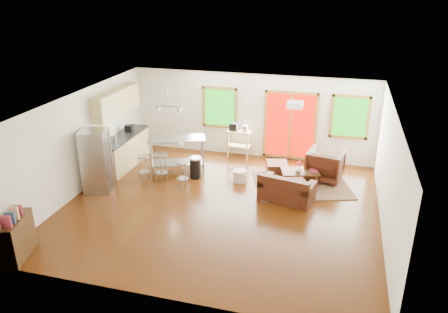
% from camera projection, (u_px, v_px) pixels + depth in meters
% --- Properties ---
extents(floor, '(7.50, 7.00, 0.02)m').
position_uv_depth(floor, '(221.00, 206.00, 10.76)').
color(floor, '#321604').
rests_on(floor, ground).
extents(ceiling, '(7.50, 7.00, 0.02)m').
position_uv_depth(ceiling, '(220.00, 103.00, 9.77)').
color(ceiling, white).
rests_on(ceiling, ground).
extents(back_wall, '(7.50, 0.02, 2.60)m').
position_uv_depth(back_wall, '(252.00, 116.00, 13.40)').
color(back_wall, silver).
rests_on(back_wall, ground).
extents(left_wall, '(0.02, 7.00, 2.60)m').
position_uv_depth(left_wall, '(80.00, 143.00, 11.19)').
color(left_wall, silver).
rests_on(left_wall, ground).
extents(right_wall, '(0.02, 7.00, 2.60)m').
position_uv_depth(right_wall, '(389.00, 175.00, 9.35)').
color(right_wall, silver).
rests_on(right_wall, ground).
extents(front_wall, '(7.50, 0.02, 2.60)m').
position_uv_depth(front_wall, '(163.00, 235.00, 7.13)').
color(front_wall, silver).
rests_on(front_wall, ground).
extents(window_left, '(1.10, 0.05, 1.30)m').
position_uv_depth(window_left, '(220.00, 107.00, 13.53)').
color(window_left, '#105D0D').
rests_on(window_left, back_wall).
extents(french_doors, '(1.60, 0.05, 2.10)m').
position_uv_depth(french_doors, '(290.00, 126.00, 13.14)').
color(french_doors, '#BF0900').
rests_on(french_doors, back_wall).
extents(window_right, '(1.10, 0.05, 1.30)m').
position_uv_depth(window_right, '(350.00, 117.00, 12.58)').
color(window_right, '#105D0D').
rests_on(window_right, back_wall).
extents(rug, '(2.97, 2.60, 0.02)m').
position_uv_depth(rug, '(301.00, 185.00, 11.85)').
color(rug, '#465735').
rests_on(rug, floor).
extents(loveseat, '(1.45, 1.01, 0.71)m').
position_uv_depth(loveseat, '(286.00, 190.00, 10.93)').
color(loveseat, black).
rests_on(loveseat, floor).
extents(coffee_table, '(1.11, 0.84, 0.39)m').
position_uv_depth(coffee_table, '(300.00, 173.00, 11.78)').
color(coffee_table, '#321F0C').
rests_on(coffee_table, floor).
extents(armchair, '(1.08, 1.03, 0.96)m').
position_uv_depth(armchair, '(325.00, 163.00, 12.04)').
color(armchair, black).
rests_on(armchair, floor).
extents(ottoman, '(0.70, 0.70, 0.38)m').
position_uv_depth(ottoman, '(277.00, 169.00, 12.39)').
color(ottoman, black).
rests_on(ottoman, floor).
extents(pouf, '(0.44, 0.44, 0.33)m').
position_uv_depth(pouf, '(240.00, 176.00, 12.01)').
color(pouf, beige).
rests_on(pouf, floor).
extents(vase, '(0.24, 0.24, 0.32)m').
position_uv_depth(vase, '(298.00, 168.00, 11.62)').
color(vase, silver).
rests_on(vase, coffee_table).
extents(book, '(0.21, 0.05, 0.28)m').
position_uv_depth(book, '(310.00, 166.00, 11.67)').
color(book, maroon).
rests_on(book, coffee_table).
extents(cabinets, '(0.64, 2.24, 2.30)m').
position_uv_depth(cabinets, '(122.00, 136.00, 12.78)').
color(cabinets, tan).
rests_on(cabinets, floor).
extents(refrigerator, '(0.80, 0.79, 1.66)m').
position_uv_depth(refrigerator, '(97.00, 161.00, 11.28)').
color(refrigerator, '#B7BABC').
rests_on(refrigerator, floor).
extents(island, '(1.74, 1.20, 1.02)m').
position_uv_depth(island, '(177.00, 149.00, 12.46)').
color(island, '#B7BABC').
rests_on(island, floor).
extents(cup, '(0.13, 0.11, 0.13)m').
position_uv_depth(cup, '(181.00, 144.00, 11.91)').
color(cup, white).
rests_on(cup, island).
extents(bar_stool_a, '(0.33, 0.33, 0.69)m').
position_uv_depth(bar_stool_a, '(143.00, 162.00, 12.04)').
color(bar_stool_a, '#B7BABC').
rests_on(bar_stool_a, floor).
extents(bar_stool_b, '(0.48, 0.48, 0.80)m').
position_uv_depth(bar_stool_b, '(161.00, 161.00, 11.90)').
color(bar_stool_b, '#B7BABC').
rests_on(bar_stool_b, floor).
extents(bar_stool_c, '(0.43, 0.43, 0.71)m').
position_uv_depth(bar_stool_c, '(182.00, 168.00, 11.62)').
color(bar_stool_c, '#B7BABC').
rests_on(bar_stool_c, floor).
extents(trash_can, '(0.35, 0.35, 0.61)m').
position_uv_depth(trash_can, '(195.00, 167.00, 12.19)').
color(trash_can, black).
rests_on(trash_can, floor).
extents(kitchen_cart, '(0.76, 0.52, 1.11)m').
position_uv_depth(kitchen_cart, '(239.00, 135.00, 13.41)').
color(kitchen_cart, tan).
rests_on(kitchen_cart, floor).
extents(bookshelf, '(0.62, 1.03, 1.13)m').
position_uv_depth(bookshelf, '(16.00, 237.00, 8.63)').
color(bookshelf, '#321F0C').
rests_on(bookshelf, floor).
extents(ceiling_flush, '(0.35, 0.35, 0.12)m').
position_uv_depth(ceiling_flush, '(295.00, 105.00, 9.95)').
color(ceiling_flush, white).
rests_on(ceiling_flush, ceiling).
extents(pendant_light, '(0.80, 0.18, 0.79)m').
position_uv_depth(pendant_light, '(168.00, 110.00, 11.85)').
color(pendant_light, gray).
rests_on(pendant_light, ceiling).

